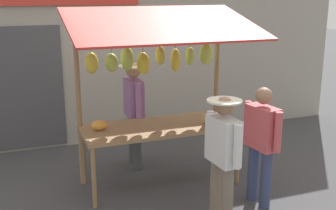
# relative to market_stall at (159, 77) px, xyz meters

# --- Properties ---
(ground_plane) EXTENTS (40.00, 40.00, 0.00)m
(ground_plane) POSITION_rel_market_stall_xyz_m (0.01, 0.06, -1.56)
(ground_plane) COLOR #424244
(street_backdrop) EXTENTS (9.00, 0.30, 3.40)m
(street_backdrop) POSITION_rel_market_stall_xyz_m (0.06, -2.14, 0.14)
(street_backdrop) COLOR #9E998E
(street_backdrop) RESTS_ON ground
(market_stall) EXTENTS (2.50, 1.46, 2.50)m
(market_stall) POSITION_rel_market_stall_xyz_m (0.00, 0.00, 0.00)
(market_stall) COLOR olive
(market_stall) RESTS_ON ground
(vendor_with_sunhat) EXTENTS (0.43, 0.70, 1.66)m
(vendor_with_sunhat) POSITION_rel_market_stall_xyz_m (0.17, -0.69, -0.58)
(vendor_with_sunhat) COLOR #4C4C51
(vendor_with_sunhat) RESTS_ON ground
(shopper_with_ponytail) EXTENTS (0.40, 0.67, 1.56)m
(shopper_with_ponytail) POSITION_rel_market_stall_xyz_m (-0.30, 1.34, -0.65)
(shopper_with_ponytail) COLOR #726656
(shopper_with_ponytail) RESTS_ON ground
(shopper_with_shopping_bag) EXTENTS (0.28, 0.67, 1.56)m
(shopper_with_shopping_bag) POSITION_rel_market_stall_xyz_m (-0.99, 1.08, -0.67)
(shopper_with_shopping_bag) COLOR navy
(shopper_with_shopping_bag) RESTS_ON ground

